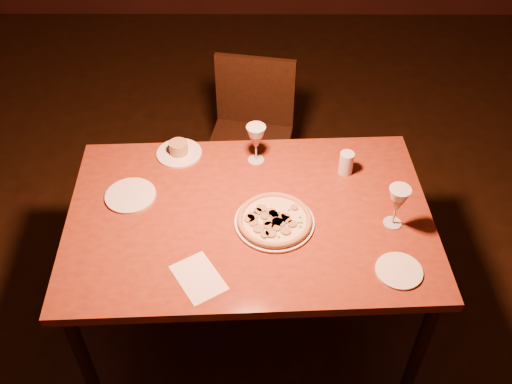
{
  "coord_description": "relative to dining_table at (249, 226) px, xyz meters",
  "views": [
    {
      "loc": [
        0.15,
        -1.47,
        2.49
      ],
      "look_at": [
        0.14,
        0.2,
        0.88
      ],
      "focal_mm": 40.0,
      "sensor_mm": 36.0,
      "label": 1
    }
  ],
  "objects": [
    {
      "name": "wine_glass_far",
      "position": [
        0.03,
        0.34,
        0.17
      ],
      "size": [
        0.09,
        0.09,
        0.19
      ],
      "primitive_type": null,
      "color": "#A95F46",
      "rests_on": "dining_table"
    },
    {
      "name": "side_plate_left",
      "position": [
        -0.51,
        0.1,
        0.08
      ],
      "size": [
        0.21,
        0.21,
        0.01
      ],
      "primitive_type": "cylinder",
      "color": "white",
      "rests_on": "dining_table"
    },
    {
      "name": "ramekin_saucer",
      "position": [
        -0.33,
        0.38,
        0.09
      ],
      "size": [
        0.21,
        0.21,
        0.07
      ],
      "color": "white",
      "rests_on": "dining_table"
    },
    {
      "name": "pizza_plate",
      "position": [
        0.1,
        -0.05,
        0.09
      ],
      "size": [
        0.32,
        0.32,
        0.04
      ],
      "color": "white",
      "rests_on": "dining_table"
    },
    {
      "name": "water_tumbler",
      "position": [
        0.42,
        0.26,
        0.12
      ],
      "size": [
        0.06,
        0.06,
        0.11
      ],
      "primitive_type": "cylinder",
      "color": "silver",
      "rests_on": "dining_table"
    },
    {
      "name": "floor",
      "position": [
        -0.12,
        -0.15,
        -0.73
      ],
      "size": [
        7.0,
        7.0,
        0.0
      ],
      "primitive_type": "plane",
      "color": "black",
      "rests_on": "ground"
    },
    {
      "name": "dining_table",
      "position": [
        0.0,
        0.0,
        0.0
      ],
      "size": [
        1.54,
        1.03,
        0.8
      ],
      "rotation": [
        0.0,
        0.0,
        0.05
      ],
      "color": "#93381F",
      "rests_on": "floor"
    },
    {
      "name": "wine_glass_right",
      "position": [
        0.58,
        -0.05,
        0.17
      ],
      "size": [
        0.09,
        0.09,
        0.19
      ],
      "primitive_type": null,
      "color": "#A95F46",
      "rests_on": "dining_table"
    },
    {
      "name": "side_plate_near",
      "position": [
        0.56,
        -0.3,
        0.08
      ],
      "size": [
        0.18,
        0.18,
        0.01
      ],
      "primitive_type": "cylinder",
      "color": "white",
      "rests_on": "dining_table"
    },
    {
      "name": "chair_far",
      "position": [
        -0.0,
        0.91,
        -0.21
      ],
      "size": [
        0.51,
        0.51,
        0.91
      ],
      "rotation": [
        0.0,
        0.0,
        -0.17
      ],
      "color": "black",
      "rests_on": "floor"
    },
    {
      "name": "menu_card",
      "position": [
        -0.18,
        -0.33,
        0.07
      ],
      "size": [
        0.24,
        0.26,
        0.0
      ],
      "primitive_type": "cube",
      "rotation": [
        0.0,
        0.0,
        0.56
      ],
      "color": "white",
      "rests_on": "dining_table"
    }
  ]
}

